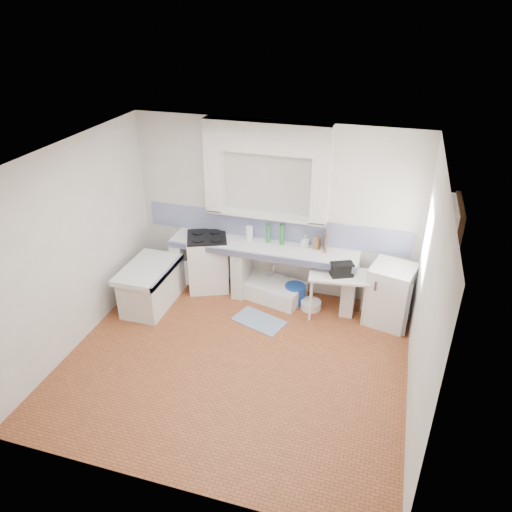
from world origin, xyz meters
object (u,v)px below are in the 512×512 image
(sink, at_px, (270,290))
(fridge, at_px, (390,294))
(stove, at_px, (208,262))
(side_table, at_px, (337,295))

(sink, height_order, fridge, fridge)
(stove, xyz_separation_m, fridge, (2.94, -0.16, 0.01))
(stove, distance_m, fridge, 2.95)
(stove, distance_m, side_table, 2.20)
(sink, distance_m, fridge, 1.90)
(stove, xyz_separation_m, side_table, (2.19, -0.24, -0.09))
(fridge, bearing_deg, side_table, -160.37)
(fridge, bearing_deg, stove, -169.63)
(stove, relative_size, sink, 0.85)
(sink, distance_m, side_table, 1.15)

